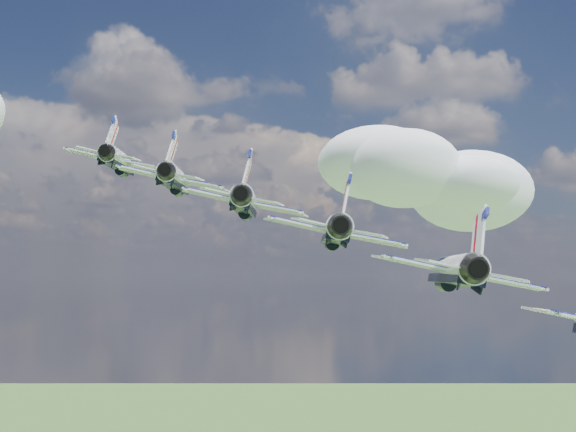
# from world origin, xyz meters

# --- Properties ---
(cloud_far) EXTENTS (69.62, 54.70, 27.35)m
(cloud_far) POSITION_xyz_m (30.44, 199.87, 170.47)
(cloud_far) COLOR white
(jet_0) EXTENTS (11.98, 16.42, 6.96)m
(jet_0) POSITION_xyz_m (-30.35, 4.16, 147.07)
(jet_0) COLOR white
(jet_1) EXTENTS (11.98, 16.42, 6.96)m
(jet_1) POSITION_xyz_m (-22.36, -4.49, 143.86)
(jet_1) COLOR white
(jet_2) EXTENTS (11.98, 16.42, 6.96)m
(jet_2) POSITION_xyz_m (-14.38, -13.15, 140.65)
(jet_2) COLOR white
(jet_3) EXTENTS (11.98, 16.42, 6.96)m
(jet_3) POSITION_xyz_m (-6.39, -21.80, 137.44)
(jet_3) COLOR white
(jet_4) EXTENTS (11.98, 16.42, 6.96)m
(jet_4) POSITION_xyz_m (1.59, -30.46, 134.23)
(jet_4) COLOR silver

